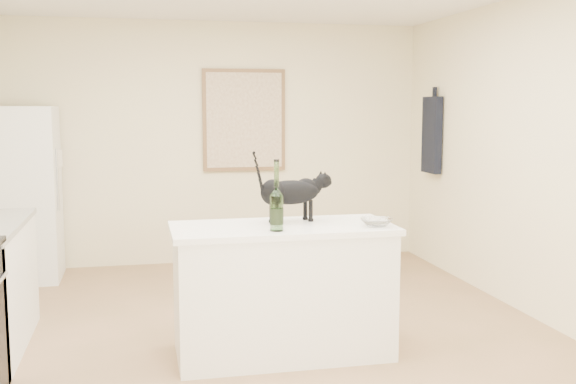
# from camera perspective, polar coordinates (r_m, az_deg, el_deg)

# --- Properties ---
(floor) EXTENTS (5.50, 5.50, 0.00)m
(floor) POSITION_cam_1_polar(r_m,az_deg,el_deg) (5.03, -2.09, -12.59)
(floor) COLOR #A27756
(floor) RESTS_ON ground
(wall_back) EXTENTS (4.50, 0.00, 4.50)m
(wall_back) POSITION_cam_1_polar(r_m,az_deg,el_deg) (7.47, -5.97, 4.05)
(wall_back) COLOR beige
(wall_back) RESTS_ON ground
(wall_front) EXTENTS (4.50, 0.00, 4.50)m
(wall_front) POSITION_cam_1_polar(r_m,az_deg,el_deg) (2.13, 11.32, -3.82)
(wall_front) COLOR beige
(wall_front) RESTS_ON ground
(wall_right) EXTENTS (0.00, 5.50, 5.50)m
(wall_right) POSITION_cam_1_polar(r_m,az_deg,el_deg) (5.61, 21.09, 2.59)
(wall_right) COLOR beige
(wall_right) RESTS_ON ground
(island_base) EXTENTS (1.44, 0.67, 0.86)m
(island_base) POSITION_cam_1_polar(r_m,az_deg,el_deg) (4.73, -0.46, -8.41)
(island_base) COLOR white
(island_base) RESTS_ON floor
(island_top) EXTENTS (1.50, 0.70, 0.04)m
(island_top) POSITION_cam_1_polar(r_m,az_deg,el_deg) (4.63, -0.47, -3.04)
(island_top) COLOR white
(island_top) RESTS_ON island_base
(fridge) EXTENTS (0.68, 0.68, 1.70)m
(fridge) POSITION_cam_1_polar(r_m,az_deg,el_deg) (7.15, -21.26, -0.16)
(fridge) COLOR white
(fridge) RESTS_ON floor
(artwork_frame) EXTENTS (0.90, 0.03, 1.10)m
(artwork_frame) POSITION_cam_1_polar(r_m,az_deg,el_deg) (7.47, -3.67, 5.99)
(artwork_frame) COLOR brown
(artwork_frame) RESTS_ON wall_back
(artwork_canvas) EXTENTS (0.82, 0.00, 1.02)m
(artwork_canvas) POSITION_cam_1_polar(r_m,az_deg,el_deg) (7.45, -3.65, 5.99)
(artwork_canvas) COLOR beige
(artwork_canvas) RESTS_ON wall_back
(hanging_garment) EXTENTS (0.08, 0.34, 0.80)m
(hanging_garment) POSITION_cam_1_polar(r_m,az_deg,el_deg) (7.37, 11.89, 4.67)
(hanging_garment) COLOR black
(hanging_garment) RESTS_ON wall_right
(black_cat) EXTENTS (0.56, 0.29, 0.37)m
(black_cat) POSITION_cam_1_polar(r_m,az_deg,el_deg) (4.73, 0.17, -0.30)
(black_cat) COLOR black
(black_cat) RESTS_ON island_top
(wine_bottle) EXTENTS (0.10, 0.10, 0.41)m
(wine_bottle) POSITION_cam_1_polar(r_m,az_deg,el_deg) (4.39, -0.96, -0.64)
(wine_bottle) COLOR #2D5D25
(wine_bottle) RESTS_ON island_top
(glass_bowl) EXTENTS (0.28, 0.28, 0.05)m
(glass_bowl) POSITION_cam_1_polar(r_m,az_deg,el_deg) (4.63, 7.39, -2.52)
(glass_bowl) COLOR silver
(glass_bowl) RESTS_ON island_top
(fridge_paper) EXTENTS (0.05, 0.12, 0.17)m
(fridge_paper) POSITION_cam_1_polar(r_m,az_deg,el_deg) (7.17, -18.54, 2.67)
(fridge_paper) COLOR silver
(fridge_paper) RESTS_ON fridge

